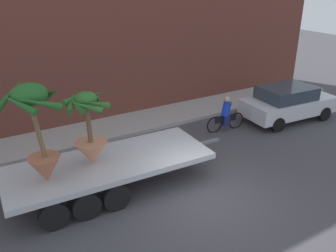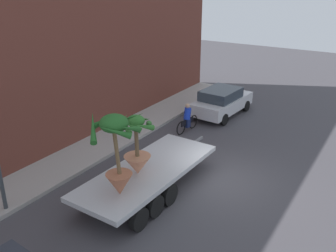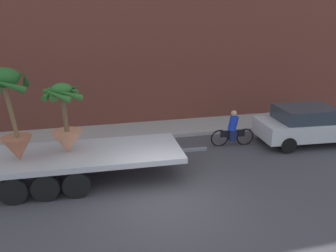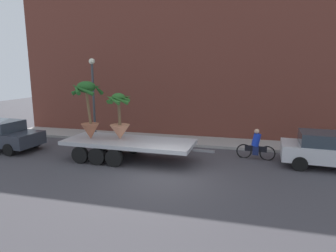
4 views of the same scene
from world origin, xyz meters
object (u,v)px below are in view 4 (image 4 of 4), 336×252
potted_palm_middle (119,120)px  cyclist (256,146)px  parked_car (331,150)px  potted_palm_rear (88,108)px  trailing_car (1,134)px  flatbed_trailer (124,144)px  street_lamp (93,88)px

potted_palm_middle → cyclist: potted_palm_middle is taller
potted_palm_middle → parked_car: size_ratio=0.51×
potted_palm_rear → trailing_car: 5.85m
flatbed_trailer → trailing_car: (-7.31, 0.03, 0.06)m
potted_palm_middle → street_lamp: 4.77m
cyclist → parked_car: bearing=-8.4°
potted_palm_rear → cyclist: bearing=13.6°
potted_palm_middle → street_lamp: street_lamp is taller
potted_palm_rear → potted_palm_middle: potted_palm_rear is taller
potted_palm_rear → parked_car: 11.27m
flatbed_trailer → street_lamp: bearing=135.1°
parked_car → street_lamp: 13.20m
street_lamp → trailing_car: bearing=-139.0°
trailing_car → street_lamp: bearing=41.0°
parked_car → trailing_car: (-16.67, -1.17, 0.00)m
potted_palm_rear → street_lamp: bearing=115.4°
flatbed_trailer → potted_palm_rear: size_ratio=2.59×
parked_car → street_lamp: bearing=170.2°
cyclist → street_lamp: size_ratio=0.38×
flatbed_trailer → potted_palm_middle: (-0.25, 0.10, 1.17)m
trailing_car → street_lamp: size_ratio=0.94×
cyclist → parked_car: 3.22m
flatbed_trailer → cyclist: size_ratio=3.95×
street_lamp → parked_car: bearing=-9.8°
potted_palm_rear → potted_palm_middle: (1.45, 0.32, -0.54)m
flatbed_trailer → cyclist: 6.40m
cyclist → trailing_car: (-13.49, -1.64, 0.16)m
flatbed_trailer → potted_palm_rear: potted_palm_rear is taller
cyclist → trailing_car: 13.59m
potted_palm_rear → trailing_car: potted_palm_rear is taller
potted_palm_rear → trailing_car: size_ratio=0.62×
potted_palm_rear → potted_palm_middle: 1.58m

